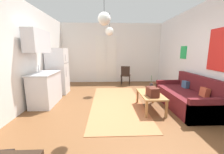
# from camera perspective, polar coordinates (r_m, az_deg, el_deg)

# --- Properties ---
(ground_plane) EXTENTS (5.28, 7.66, 0.10)m
(ground_plane) POSITION_cam_1_polar(r_m,az_deg,el_deg) (3.66, 1.94, -14.59)
(ground_plane) COLOR brown
(wall_back) EXTENTS (4.88, 0.13, 2.78)m
(wall_back) POSITION_cam_1_polar(r_m,az_deg,el_deg) (6.89, -0.30, 9.46)
(wall_back) COLOR white
(wall_back) RESTS_ON ground_plane
(wall_right) EXTENTS (0.12, 7.26, 2.78)m
(wall_right) POSITION_cam_1_polar(r_m,az_deg,el_deg) (4.24, 36.58, 6.95)
(wall_right) COLOR silver
(wall_right) RESTS_ON ground_plane
(wall_left) EXTENTS (0.12, 7.26, 2.78)m
(wall_left) POSITION_cam_1_polar(r_m,az_deg,el_deg) (3.94, -35.43, 6.95)
(wall_left) COLOR white
(wall_left) RESTS_ON ground_plane
(area_rug) EXTENTS (1.43, 3.33, 0.01)m
(area_rug) POSITION_cam_1_polar(r_m,az_deg,el_deg) (4.21, 2.00, -10.34)
(area_rug) COLOR #B26B42
(area_rug) RESTS_ON ground_plane
(couch) EXTENTS (0.89, 1.92, 0.86)m
(couch) POSITION_cam_1_polar(r_m,az_deg,el_deg) (4.31, 28.26, -7.35)
(couch) COLOR #5B191E
(couch) RESTS_ON ground_plane
(coffee_table) EXTENTS (0.54, 1.02, 0.43)m
(coffee_table) POSITION_cam_1_polar(r_m,az_deg,el_deg) (3.78, 15.29, -7.23)
(coffee_table) COLOR #A87542
(coffee_table) RESTS_ON ground_plane
(bamboo_vase) EXTENTS (0.09, 0.09, 0.43)m
(bamboo_vase) POSITION_cam_1_polar(r_m,az_deg,el_deg) (3.97, 15.52, -3.97)
(bamboo_vase) COLOR #2D2D33
(bamboo_vase) RESTS_ON coffee_table
(handbag) EXTENTS (0.25, 0.34, 0.34)m
(handbag) POSITION_cam_1_polar(r_m,az_deg,el_deg) (3.53, 16.07, -5.73)
(handbag) COLOR #512319
(handbag) RESTS_ON coffee_table
(refrigerator) EXTENTS (0.67, 0.60, 1.60)m
(refrigerator) POSITION_cam_1_polar(r_m,az_deg,el_deg) (5.36, -21.09, 2.23)
(refrigerator) COLOR white
(refrigerator) RESTS_ON ground_plane
(kitchen_counter) EXTENTS (0.58, 1.10, 2.06)m
(kitchen_counter) POSITION_cam_1_polar(r_m,az_deg,el_deg) (4.39, -25.87, 0.09)
(kitchen_counter) COLOR silver
(kitchen_counter) RESTS_ON ground_plane
(accent_chair) EXTENTS (0.49, 0.48, 0.85)m
(accent_chair) POSITION_cam_1_polar(r_m,az_deg,el_deg) (6.28, 5.48, 1.04)
(accent_chair) COLOR black
(accent_chair) RESTS_ON ground_plane
(pendant_lamp_near) EXTENTS (0.22, 0.22, 0.84)m
(pendant_lamp_near) POSITION_cam_1_polar(r_m,az_deg,el_deg) (2.65, -3.18, 22.44)
(pendant_lamp_near) COLOR black
(pendant_lamp_far) EXTENTS (0.29, 0.29, 0.75)m
(pendant_lamp_far) POSITION_cam_1_polar(r_m,az_deg,el_deg) (5.18, -1.00, 17.99)
(pendant_lamp_far) COLOR black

